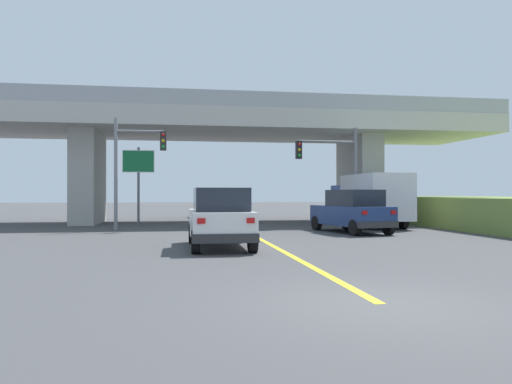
{
  "coord_description": "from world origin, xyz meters",
  "views": [
    {
      "loc": [
        -3.32,
        -7.89,
        1.82
      ],
      "look_at": [
        0.17,
        14.34,
        1.91
      ],
      "focal_mm": 35.38,
      "sensor_mm": 36.0,
      "label": 1
    }
  ],
  "objects": [
    {
      "name": "ground",
      "position": [
        0.0,
        24.42,
        0.0
      ],
      "size": [
        160.0,
        160.0,
        0.0
      ],
      "primitive_type": "plane",
      "color": "#424244"
    },
    {
      "name": "overpass_bridge",
      "position": [
        0.0,
        24.42,
        5.55
      ],
      "size": [
        33.56,
        8.57,
        7.65
      ],
      "color": "#B7B5AD",
      "rests_on": "ground"
    },
    {
      "name": "lane_divider_stripe",
      "position": [
        0.0,
        10.99,
        0.0
      ],
      "size": [
        0.2,
        21.97,
        0.01
      ],
      "primitive_type": "cube",
      "color": "yellow",
      "rests_on": "ground"
    },
    {
      "name": "suv_lead",
      "position": [
        -1.88,
        9.1,
        1.01
      ],
      "size": [
        2.02,
        4.51,
        2.02
      ],
      "color": "silver",
      "rests_on": "ground"
    },
    {
      "name": "suv_crossing",
      "position": [
        4.83,
        14.89,
        1.02
      ],
      "size": [
        2.79,
        5.12,
        2.02
      ],
      "rotation": [
        0.0,
        0.0,
        0.19
      ],
      "color": "navy",
      "rests_on": "ground"
    },
    {
      "name": "box_truck",
      "position": [
        7.32,
        18.85,
        1.54
      ],
      "size": [
        2.33,
        7.01,
        2.88
      ],
      "color": "navy",
      "rests_on": "ground"
    },
    {
      "name": "sedan_oncoming",
      "position": [
        -0.62,
        31.84,
        1.01
      ],
      "size": [
        2.04,
        4.34,
        2.02
      ],
      "color": "black",
      "rests_on": "ground"
    },
    {
      "name": "traffic_signal_nearside",
      "position": [
        5.19,
        18.58,
        3.45
      ],
      "size": [
        3.44,
        0.36,
        5.47
      ],
      "color": "#56595E",
      "rests_on": "ground"
    },
    {
      "name": "traffic_signal_farside",
      "position": [
        -5.53,
        18.12,
        3.57
      ],
      "size": [
        2.59,
        0.36,
        5.65
      ],
      "color": "slate",
      "rests_on": "ground"
    },
    {
      "name": "highway_sign",
      "position": [
        -5.49,
        21.38,
        3.31
      ],
      "size": [
        1.79,
        0.17,
        4.48
      ],
      "color": "#56595E",
      "rests_on": "ground"
    }
  ]
}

